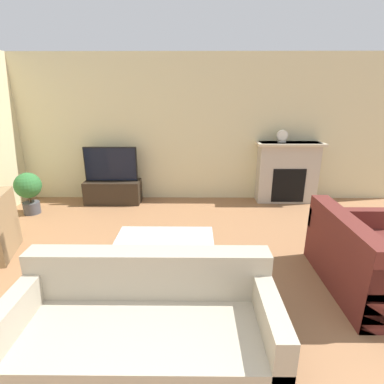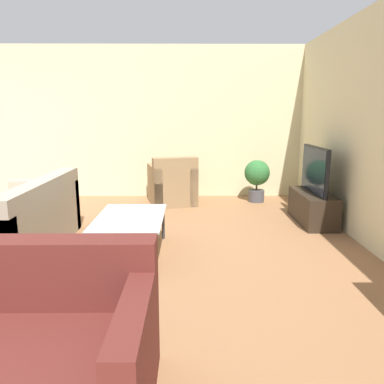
{
  "view_description": "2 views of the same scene",
  "coord_description": "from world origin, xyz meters",
  "px_view_note": "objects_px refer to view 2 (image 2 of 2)",
  "views": [
    {
      "loc": [
        0.39,
        -0.53,
        2.01
      ],
      "look_at": [
        0.36,
        3.2,
        0.77
      ],
      "focal_mm": 28.0,
      "sensor_mm": 36.0,
      "label": 1
    },
    {
      "loc": [
        3.94,
        3.14,
        1.51
      ],
      "look_at": [
        0.52,
        3.17,
        0.79
      ],
      "focal_mm": 35.0,
      "sensor_mm": 36.0,
      "label": 2
    }
  ],
  "objects_px": {
    "coffee_table": "(130,220)",
    "potted_plant": "(257,176)",
    "tv": "(315,170)",
    "armchair_by_window": "(172,186)",
    "couch_loveseat": "(15,360)",
    "couch_sectional": "(19,228)"
  },
  "relations": [
    {
      "from": "tv",
      "to": "potted_plant",
      "type": "bearing_deg",
      "value": -156.53
    },
    {
      "from": "tv",
      "to": "coffee_table",
      "type": "bearing_deg",
      "value": -62.92
    },
    {
      "from": "potted_plant",
      "to": "couch_loveseat",
      "type": "bearing_deg",
      "value": -23.61
    },
    {
      "from": "couch_sectional",
      "to": "coffee_table",
      "type": "bearing_deg",
      "value": 88.62
    },
    {
      "from": "couch_loveseat",
      "to": "armchair_by_window",
      "type": "height_order",
      "value": "same"
    },
    {
      "from": "couch_loveseat",
      "to": "potted_plant",
      "type": "bearing_deg",
      "value": 66.39
    },
    {
      "from": "coffee_table",
      "to": "couch_loveseat",
      "type": "bearing_deg",
      "value": -6.36
    },
    {
      "from": "armchair_by_window",
      "to": "coffee_table",
      "type": "height_order",
      "value": "armchair_by_window"
    },
    {
      "from": "couch_loveseat",
      "to": "coffee_table",
      "type": "xyz_separation_m",
      "value": [
        -2.2,
        0.25,
        0.1
      ]
    },
    {
      "from": "couch_loveseat",
      "to": "armchair_by_window",
      "type": "xyz_separation_m",
      "value": [
        -4.56,
        0.59,
        0.02
      ]
    },
    {
      "from": "coffee_table",
      "to": "potted_plant",
      "type": "distance_m",
      "value": 3.09
    },
    {
      "from": "armchair_by_window",
      "to": "coffee_table",
      "type": "distance_m",
      "value": 2.38
    },
    {
      "from": "couch_loveseat",
      "to": "coffee_table",
      "type": "relative_size",
      "value": 1.24
    },
    {
      "from": "tv",
      "to": "coffee_table",
      "type": "height_order",
      "value": "tv"
    },
    {
      "from": "armchair_by_window",
      "to": "potted_plant",
      "type": "height_order",
      "value": "armchair_by_window"
    },
    {
      "from": "armchair_by_window",
      "to": "potted_plant",
      "type": "relative_size",
      "value": 1.26
    },
    {
      "from": "tv",
      "to": "couch_sectional",
      "type": "relative_size",
      "value": 0.5
    },
    {
      "from": "coffee_table",
      "to": "potted_plant",
      "type": "xyz_separation_m",
      "value": [
        -2.5,
        1.81,
        0.05
      ]
    },
    {
      "from": "potted_plant",
      "to": "couch_sectional",
      "type": "bearing_deg",
      "value": -50.78
    },
    {
      "from": "tv",
      "to": "couch_sectional",
      "type": "distance_m",
      "value": 3.81
    },
    {
      "from": "armchair_by_window",
      "to": "potted_plant",
      "type": "distance_m",
      "value": 1.48
    },
    {
      "from": "tv",
      "to": "armchair_by_window",
      "type": "bearing_deg",
      "value": -119.45
    }
  ]
}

